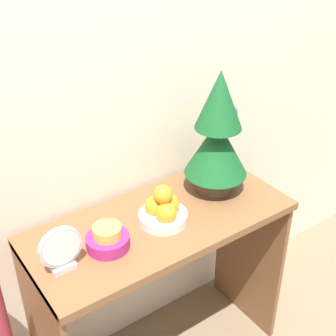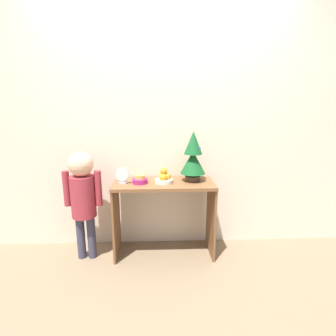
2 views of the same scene
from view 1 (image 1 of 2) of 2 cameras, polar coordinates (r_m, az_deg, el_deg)
name	(u,v)px [view 1 (image 1 of 2)]	position (r m, az deg, el deg)	size (l,w,h in m)	color
back_wall	(116,61)	(1.62, -6.32, 12.89)	(7.00, 0.05, 2.50)	beige
console_table	(161,260)	(1.78, -0.84, -11.13)	(0.96, 0.42, 0.74)	brown
mini_tree	(217,134)	(1.71, 6.05, 4.13)	(0.24, 0.24, 0.48)	#4C3828
fruit_bowl	(163,210)	(1.62, -0.56, -5.13)	(0.17, 0.17, 0.15)	silver
singing_bowl	(108,239)	(1.53, -7.37, -8.57)	(0.14, 0.14, 0.08)	#9E2366
desk_clock	(61,250)	(1.45, -12.92, -9.73)	(0.14, 0.04, 0.16)	#B2B2B7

